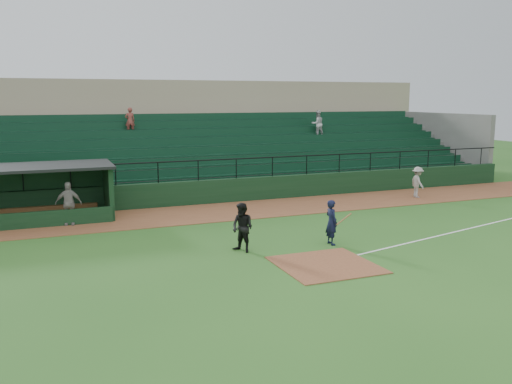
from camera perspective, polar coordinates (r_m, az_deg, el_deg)
name	(u,v)px	position (r m, az deg, el deg)	size (l,w,h in m)	color
ground	(311,257)	(18.50, 5.80, -6.75)	(90.00, 90.00, 0.00)	#2A5D1E
warning_track	(232,211)	(25.63, -2.49, -1.98)	(40.00, 4.00, 0.03)	brown
home_plate_dirt	(326,265)	(17.65, 7.31, -7.55)	(3.00, 3.00, 0.03)	brown
foul_line	(472,228)	(24.03, 21.62, -3.51)	(18.00, 0.09, 0.01)	white
stadium_structure	(186,147)	(33.32, -7.36, 4.67)	(38.00, 13.08, 6.40)	black
dugout	(4,191)	(25.59, -24.83, 0.09)	(8.90, 3.20, 2.42)	black
batter_at_plate	(332,222)	(19.92, 7.90, -3.15)	(1.00, 0.67, 1.64)	black
umpire	(242,228)	(18.78, -1.42, -3.75)	(0.83, 0.65, 1.71)	black
runner	(418,182)	(30.11, 16.53, 1.00)	(1.05, 0.61, 1.63)	#A09A96
dugout_player_a	(68,203)	(23.90, -19.01, -1.14)	(1.06, 0.44, 1.81)	gray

